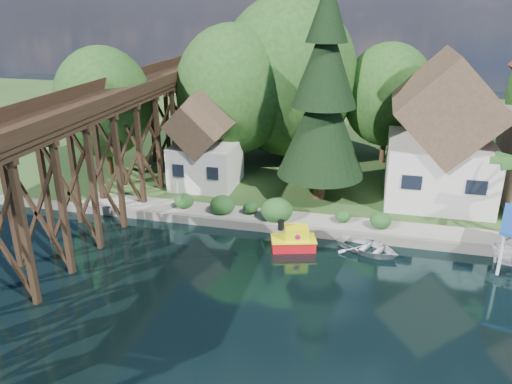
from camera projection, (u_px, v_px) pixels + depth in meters
ground at (317, 306)px, 25.87m from camera, size 140.00×140.00×0.00m
bank at (355, 136)px, 56.53m from camera, size 140.00×52.00×0.50m
seawall at (395, 241)px, 32.11m from camera, size 60.00×0.40×0.62m
promenade at (427, 232)px, 32.77m from camera, size 50.00×2.60×0.06m
trestle_bridge at (84, 157)px, 32.12m from camera, size 4.12×44.18×9.30m
house_left at (442, 139)px, 36.92m from camera, size 7.64×8.64×11.02m
shed at (205, 146)px, 40.01m from camera, size 5.09×5.40×7.85m
bg_trees at (364, 94)px, 42.21m from camera, size 49.90×13.30×10.57m
shrubs at (269, 208)px, 34.81m from camera, size 15.76×2.47×1.70m
conifer at (324, 98)px, 35.61m from camera, size 6.49×6.49×15.97m
tugboat at (294, 240)px, 31.56m from camera, size 3.11×2.24×2.03m
boat_white_a at (368, 246)px, 31.24m from camera, size 4.82×4.27×0.83m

